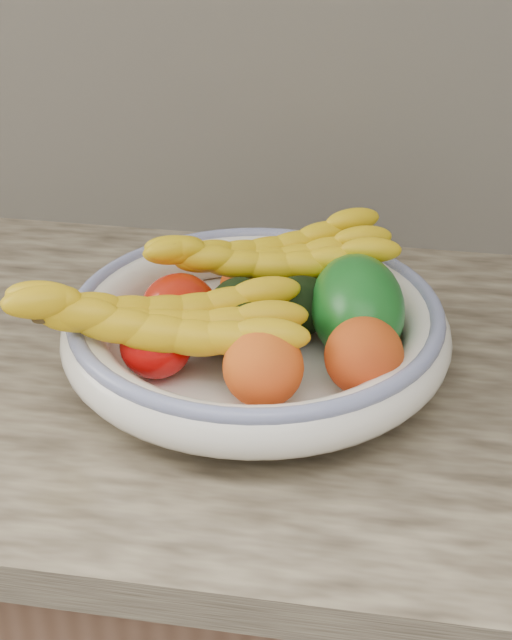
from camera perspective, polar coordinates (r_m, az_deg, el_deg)
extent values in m
cube|color=tan|center=(1.04, 0.19, -3.28)|extent=(2.44, 0.66, 0.04)
cube|color=beige|center=(1.21, 2.72, 15.68)|extent=(2.40, 0.02, 0.50)
cylinder|color=white|center=(1.01, 0.00, -2.56)|extent=(0.13, 0.13, 0.02)
cylinder|color=white|center=(1.00, 0.00, -1.89)|extent=(0.32, 0.32, 0.01)
torus|color=white|center=(0.98, 0.00, -0.60)|extent=(0.39, 0.39, 0.05)
torus|color=#334190|center=(0.97, 0.00, 0.51)|extent=(0.37, 0.37, 0.02)
ellipsoid|color=#F34D05|center=(1.06, -0.77, 2.07)|extent=(0.05, 0.05, 0.05)
ellipsoid|color=#E15704|center=(1.06, 2.98, 2.14)|extent=(0.07, 0.07, 0.05)
ellipsoid|color=#FD5105|center=(1.06, 0.07, 2.05)|extent=(0.06, 0.06, 0.05)
ellipsoid|color=#B21909|center=(1.00, -4.50, 0.70)|extent=(0.08, 0.08, 0.07)
ellipsoid|color=red|center=(0.94, -5.84, -1.48)|extent=(0.09, 0.09, 0.06)
ellipsoid|color=black|center=(0.98, -0.91, 0.23)|extent=(0.09, 0.11, 0.07)
ellipsoid|color=black|center=(0.99, 2.24, 0.71)|extent=(0.11, 0.11, 0.06)
ellipsoid|color=#105518|center=(0.97, 5.91, 0.71)|extent=(0.15, 0.17, 0.12)
ellipsoid|color=orange|center=(0.89, 0.42, -2.77)|extent=(0.10, 0.10, 0.07)
ellipsoid|color=orange|center=(0.91, 6.30, -2.11)|extent=(0.08, 0.08, 0.07)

